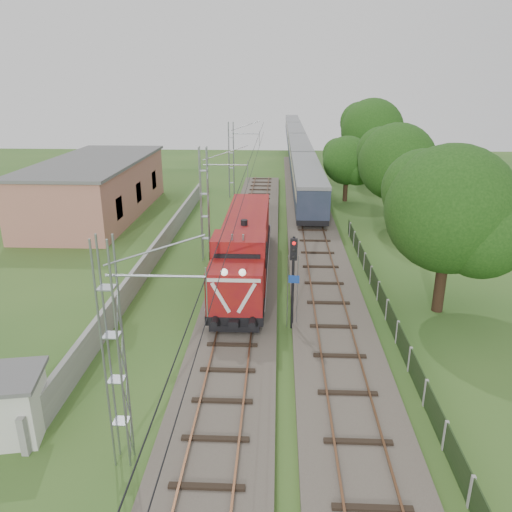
{
  "coord_description": "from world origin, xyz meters",
  "views": [
    {
      "loc": [
        2.08,
        -21.47,
        12.29
      ],
      "look_at": [
        0.8,
        6.75,
        2.2
      ],
      "focal_mm": 35.0,
      "sensor_mm": 36.0,
      "label": 1
    }
  ],
  "objects_px": {
    "coach_rake": "(297,143)",
    "relay_hut": "(10,405)",
    "locomotive": "(245,247)",
    "signal_post": "(293,267)"
  },
  "relations": [
    {
      "from": "coach_rake",
      "to": "relay_hut",
      "type": "bearing_deg",
      "value": -100.32
    },
    {
      "from": "coach_rake",
      "to": "locomotive",
      "type": "bearing_deg",
      "value": -95.42
    },
    {
      "from": "coach_rake",
      "to": "relay_hut",
      "type": "distance_m",
      "value": 69.25
    },
    {
      "from": "coach_rake",
      "to": "relay_hut",
      "type": "height_order",
      "value": "coach_rake"
    },
    {
      "from": "locomotive",
      "to": "signal_post",
      "type": "xyz_separation_m",
      "value": [
        2.88,
        -6.81,
        1.24
      ]
    },
    {
      "from": "coach_rake",
      "to": "signal_post",
      "type": "height_order",
      "value": "signal_post"
    },
    {
      "from": "signal_post",
      "to": "relay_hut",
      "type": "distance_m",
      "value": 13.6
    },
    {
      "from": "relay_hut",
      "to": "locomotive",
      "type": "bearing_deg",
      "value": 64.39
    },
    {
      "from": "locomotive",
      "to": "signal_post",
      "type": "distance_m",
      "value": 7.5
    },
    {
      "from": "coach_rake",
      "to": "relay_hut",
      "type": "xyz_separation_m",
      "value": [
        -12.4,
        -68.12,
        -1.14
      ]
    }
  ]
}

